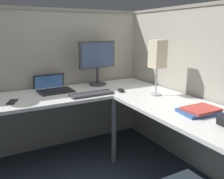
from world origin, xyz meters
TOP-DOWN VIEW (x-y plane):
  - ground_plane at (0.00, 0.00)m, footprint 6.80×6.80m
  - cubicle_wall_back at (-0.36, 0.87)m, footprint 2.57×0.12m
  - cubicle_wall_right at (0.87, -0.27)m, footprint 0.12×2.37m
  - desk at (-0.15, -0.05)m, footprint 2.35×2.15m
  - monitor at (0.21, 0.64)m, footprint 0.46×0.20m
  - laptop at (-0.31, 0.65)m, footprint 0.36×0.40m
  - keyboard at (-0.03, 0.26)m, footprint 0.43×0.15m
  - computer_mouse at (0.28, 0.24)m, footprint 0.06×0.10m
  - cell_phone at (-0.74, 0.38)m, footprint 0.12×0.16m
  - book_stack at (0.48, -0.61)m, footprint 0.31×0.25m
  - desk_lamp_paper at (0.52, -0.03)m, footprint 0.13×0.13m

SIDE VIEW (x-z plane):
  - ground_plane at x=0.00m, z-range 0.00..0.00m
  - desk at x=-0.15m, z-range 0.27..1.00m
  - cell_phone at x=-0.74m, z-range 0.73..0.74m
  - keyboard at x=-0.03m, z-range 0.73..0.75m
  - computer_mouse at x=0.28m, z-range 0.73..0.76m
  - book_stack at x=0.48m, z-range 0.73..0.77m
  - laptop at x=-0.31m, z-range 0.65..0.86m
  - cubicle_wall_back at x=-0.36m, z-range 0.00..1.58m
  - cubicle_wall_right at x=0.87m, z-range 0.00..1.58m
  - monitor at x=0.21m, z-range 0.77..1.27m
  - desk_lamp_paper at x=0.52m, z-range 0.85..1.38m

